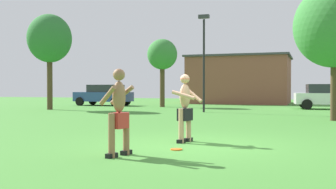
{
  "coord_description": "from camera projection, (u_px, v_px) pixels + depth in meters",
  "views": [
    {
      "loc": [
        2.57,
        -9.2,
        1.35
      ],
      "look_at": [
        -0.67,
        0.07,
        1.19
      ],
      "focal_mm": 43.67,
      "sensor_mm": 36.0,
      "label": 1
    }
  ],
  "objects": [
    {
      "name": "tree_behind_players",
      "position": [
        334.0,
        26.0,
        16.68
      ],
      "size": [
        3.26,
        3.26,
        5.58
      ],
      "color": "#4C3823",
      "rests_on": "ground_plane"
    },
    {
      "name": "ground_plane",
      "position": [
        194.0,
        145.0,
        9.55
      ],
      "size": [
        80.0,
        80.0,
        0.0
      ],
      "primitive_type": "plane",
      "color": "#428433"
    },
    {
      "name": "lamp_post",
      "position": [
        204.0,
        52.0,
        22.49
      ],
      "size": [
        0.6,
        0.24,
        5.37
      ],
      "color": "black",
      "rests_on": "ground_plane"
    },
    {
      "name": "car_white_mid_lot",
      "position": [
        329.0,
        96.0,
        25.73
      ],
      "size": [
        4.48,
        2.44,
        1.58
      ],
      "color": "white",
      "rests_on": "ground_plane"
    },
    {
      "name": "frisbee",
      "position": [
        176.0,
        149.0,
        8.84
      ],
      "size": [
        0.26,
        0.26,
        0.03
      ],
      "primitive_type": "cylinder",
      "color": "orange",
      "rests_on": "ground_plane"
    },
    {
      "name": "player_near",
      "position": [
        119.0,
        110.0,
        8.01
      ],
      "size": [
        0.63,
        0.71,
        1.72
      ],
      "color": "black",
      "rests_on": "ground_plane"
    },
    {
      "name": "tree_left_field",
      "position": [
        50.0,
        39.0,
        25.17
      ],
      "size": [
        2.71,
        2.71,
        5.89
      ],
      "color": "#4C3823",
      "rests_on": "ground_plane"
    },
    {
      "name": "player_in_black",
      "position": [
        185.0,
        105.0,
        10.08
      ],
      "size": [
        0.67,
        0.65,
        1.69
      ],
      "color": "black",
      "rests_on": "ground_plane"
    },
    {
      "name": "car_blue_far_end",
      "position": [
        104.0,
        95.0,
        31.01
      ],
      "size": [
        4.38,
        2.18,
        1.58
      ],
      "color": "#2D478C",
      "rests_on": "ground_plane"
    },
    {
      "name": "tree_right_field",
      "position": [
        162.0,
        55.0,
        28.73
      ],
      "size": [
        2.11,
        2.11,
        4.78
      ],
      "color": "#4C3823",
      "rests_on": "ground_plane"
    },
    {
      "name": "outbuilding_behind_lot",
      "position": [
        240.0,
        80.0,
        35.82
      ],
      "size": [
        8.55,
        7.05,
        4.09
      ],
      "color": "brown",
      "rests_on": "ground_plane"
    }
  ]
}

